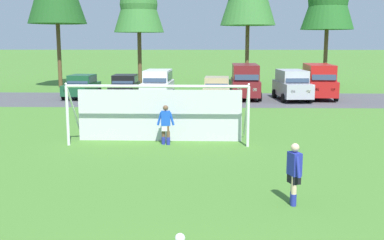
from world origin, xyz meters
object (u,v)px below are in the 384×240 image
soccer_ball (180,238)px  parked_car_slot_right (292,85)px  parked_car_slot_center_left (158,85)px  parked_car_slot_far_right (319,80)px  parked_car_slot_center_right (245,80)px  parked_car_slot_left (125,86)px  player_defender_far (294,174)px  player_midfield_center (166,125)px  parked_car_slot_far_left (82,86)px  soccer_goal (159,112)px  parked_car_slot_center (217,89)px

soccer_ball → parked_car_slot_right: bearing=74.4°
soccer_ball → parked_car_slot_right: parked_car_slot_right is taller
parked_car_slot_center_left → parked_car_slot_far_right: 11.85m
parked_car_slot_right → parked_car_slot_center_right: bearing=166.2°
parked_car_slot_left → parked_car_slot_right: size_ratio=0.89×
player_defender_far → parked_car_slot_center_right: size_ratio=0.34×
player_midfield_center → parked_car_slot_far_right: bearing=57.5°
parked_car_slot_far_right → parked_car_slot_center_right: bearing=-178.4°
parked_car_slot_far_left → parked_car_slot_right: parked_car_slot_right is taller
player_defender_far → soccer_goal: bearing=119.4°
soccer_goal → player_midfield_center: (0.31, -0.51, -0.47)m
parked_car_slot_far_left → parked_car_slot_center_right: 12.18m
soccer_goal → parked_car_slot_right: bearing=60.1°
soccer_ball → parked_car_slot_center_right: parked_car_slot_center_right is taller
parked_car_slot_left → parked_car_slot_far_right: 14.40m
parked_car_slot_center_right → parked_car_slot_far_left: bearing=179.3°
parked_car_slot_left → parked_car_slot_center_right: bearing=-1.7°
parked_car_slot_left → parked_car_slot_far_left: bearing=-177.7°
player_defender_far → parked_car_slot_left: bearing=110.0°
parked_car_slot_left → parked_car_slot_center_right: (8.96, -0.27, 0.47)m
soccer_goal → player_defender_far: soccer_goal is taller
soccer_ball → soccer_goal: bearing=98.0°
parked_car_slot_right → parked_car_slot_center_left: bearing=-179.2°
soccer_goal → player_midfield_center: size_ratio=4.54×
parked_car_slot_right → parked_car_slot_center: bearing=-170.8°
player_midfield_center → parked_car_slot_center_left: bearing=97.0°
soccer_ball → player_midfield_center: player_midfield_center is taller
player_defender_far → player_midfield_center: bearing=119.2°
parked_car_slot_left → parked_car_slot_right: 12.31m
parked_car_slot_left → player_defender_far: bearing=-70.0°
parked_car_slot_center_left → parked_car_slot_center: parked_car_slot_center_left is taller
parked_car_slot_right → player_defender_far: bearing=-100.3°
soccer_goal → player_midfield_center: soccer_goal is taller
player_midfield_center → parked_car_slot_far_right: parked_car_slot_far_right is taller
parked_car_slot_far_left → parked_car_slot_left: size_ratio=1.02×
parked_car_slot_center_left → parked_car_slot_right: 9.67m
parked_car_slot_center_right → parked_car_slot_far_right: 5.44m
soccer_ball → parked_car_slot_center_right: 25.30m
soccer_ball → player_midfield_center: bearing=96.6°
parked_car_slot_right → soccer_ball: bearing=-105.6°
soccer_ball → player_defender_far: size_ratio=0.13×
parked_car_slot_far_left → parked_car_slot_center: size_ratio=1.01×
soccer_goal → player_defender_far: size_ratio=4.54×
soccer_ball → parked_car_slot_center_left: bearing=96.8°
parked_car_slot_center_right → soccer_ball: bearing=-97.9°
player_defender_far → parked_car_slot_right: (3.94, 21.77, 0.29)m
parked_car_slot_far_right → player_midfield_center: bearing=-122.5°
soccer_goal → parked_car_slot_left: bearing=104.9°
parked_car_slot_left → player_midfield_center: bearing=-74.5°
parked_car_slot_center_right → player_defender_far: bearing=-91.6°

